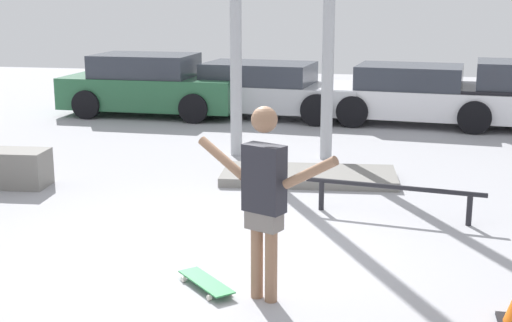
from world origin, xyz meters
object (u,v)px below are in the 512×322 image
grind_rail (393,192)px  manual_pad (309,176)px  parked_car_green (151,86)px  parked_car_silver (264,90)px  skateboard (206,282)px  parked_car_white (414,95)px  skateboarder (264,192)px

grind_rail → manual_pad: bearing=128.0°
parked_car_green → grind_rail: bearing=-49.5°
grind_rail → parked_car_green: (-5.59, 6.82, 0.34)m
manual_pad → grind_rail: grind_rail is taller
grind_rail → parked_car_silver: 7.71m
skateboard → grind_rail: grind_rail is taller
manual_pad → grind_rail: size_ratio=1.16×
manual_pad → parked_car_white: parked_car_white is taller
parked_car_green → manual_pad: bearing=-49.0°
manual_pad → grind_rail: (1.26, -1.61, 0.26)m
parked_car_silver → parked_car_green: bearing=-168.6°
skateboarder → manual_pad: (-0.14, 4.35, -0.95)m
parked_car_silver → parked_car_white: parked_car_white is taller
skateboard → skateboarder: bearing=33.5°
skateboard → parked_car_green: 10.22m
skateboard → parked_car_silver: size_ratio=0.15×
skateboarder → parked_car_green: bearing=139.5°
grind_rail → parked_car_green: bearing=129.4°
skateboarder → parked_car_silver: bearing=125.1°
grind_rail → skateboard: bearing=-123.2°
skateboarder → parked_car_silver: size_ratio=0.40×
parked_car_silver → parked_car_white: 3.33m
skateboarder → grind_rail: skateboarder is taller
skateboard → parked_car_silver: (-1.28, 9.70, 0.54)m
manual_pad → grind_rail: bearing=-52.0°
skateboard → parked_car_silver: bearing=143.3°
manual_pad → parked_car_white: bearing=73.0°
skateboarder → manual_pad: size_ratio=0.69×
grind_rail → parked_car_white: (0.33, 6.83, 0.28)m
manual_pad → parked_car_white: size_ratio=0.63×
skateboard → grind_rail: size_ratio=0.31×
skateboarder → parked_car_green: 10.55m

